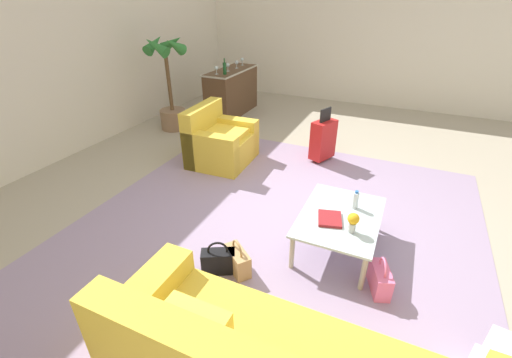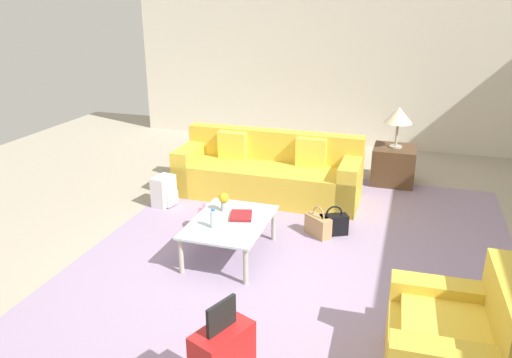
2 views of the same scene
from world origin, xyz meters
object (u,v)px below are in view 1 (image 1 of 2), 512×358
at_px(wine_glass_left_of_centre, 228,66).
at_px(water_bottle, 355,200).
at_px(wine_glass_right_of_centre, 237,63).
at_px(wine_bottle_green, 225,68).
at_px(coffee_table_book, 330,219).
at_px(wine_glass_leftmost, 216,68).
at_px(suitcase_red, 323,139).
at_px(wine_glass_rightmost, 242,60).
at_px(bar_console, 232,91).
at_px(handbag_tan, 238,260).
at_px(handbag_black, 218,261).
at_px(handbag_pink, 380,279).
at_px(flower_vase, 353,221).
at_px(coffee_table, 340,219).
at_px(armchair, 218,143).
at_px(potted_palm, 169,87).

bearing_deg(wine_glass_left_of_centre, water_bottle, -134.58).
height_order(wine_glass_right_of_centre, wine_bottle_green, wine_bottle_green).
bearing_deg(coffee_table_book, wine_bottle_green, 27.09).
bearing_deg(wine_glass_leftmost, coffee_table_book, -135.44).
height_order(coffee_table_book, suitcase_red, suitcase_red).
bearing_deg(wine_glass_left_of_centre, wine_glass_rightmost, 1.02).
relative_size(bar_console, wine_glass_leftmost, 9.66).
relative_size(coffee_table_book, wine_glass_leftmost, 1.73).
height_order(handbag_tan, handbag_black, same).
xyz_separation_m(water_bottle, handbag_black, (-1.03, 1.05, -0.37)).
xyz_separation_m(suitcase_red, handbag_tan, (-2.74, 0.09, -0.23)).
relative_size(suitcase_red, handbag_tan, 2.37).
bearing_deg(wine_glass_right_of_centre, handbag_pink, -139.22).
bearing_deg(coffee_table_book, handbag_tan, 115.68).
bearing_deg(wine_glass_rightmost, wine_glass_left_of_centre, -178.98).
xyz_separation_m(wine_glass_leftmost, handbag_tan, (-3.73, -2.35, -0.92)).
distance_m(coffee_table_book, handbag_black, 1.16).
xyz_separation_m(coffee_table_book, bar_console, (3.62, 3.02, 0.06)).
height_order(water_bottle, bar_console, bar_console).
xyz_separation_m(flower_vase, suitcase_red, (2.22, 0.85, -0.17)).
xyz_separation_m(wine_glass_leftmost, handbag_black, (-3.82, -2.19, -0.92)).
relative_size(coffee_table_book, handbag_black, 0.75).
bearing_deg(water_bottle, flower_vase, -173.21).
xyz_separation_m(coffee_table, wine_glass_rightmost, (4.01, 3.09, 0.68)).
bearing_deg(coffee_table, flower_vase, -145.71).
distance_m(armchair, wine_bottle_green, 2.08).
distance_m(flower_vase, wine_glass_leftmost, 4.63).
height_order(water_bottle, wine_glass_rightmost, wine_glass_rightmost).
xyz_separation_m(handbag_pink, potted_palm, (2.63, 4.18, 0.68)).
xyz_separation_m(bar_console, wine_glass_rightmost, (0.51, -0.01, 0.56)).
bearing_deg(handbag_tan, wine_bottle_green, 30.16).
height_order(wine_bottle_green, handbag_black, wine_bottle_green).
relative_size(wine_glass_right_of_centre, handbag_black, 0.43).
height_order(armchair, coffee_table_book, armchair).
relative_size(water_bottle, wine_glass_leftmost, 1.32).
relative_size(water_bottle, suitcase_red, 0.24).
distance_m(water_bottle, wine_glass_rightmost, 5.00).
height_order(wine_glass_leftmost, handbag_black, wine_glass_leftmost).
relative_size(bar_console, potted_palm, 0.86).
bearing_deg(potted_palm, coffee_table_book, -122.66).
bearing_deg(wine_glass_left_of_centre, coffee_table, -137.27).
xyz_separation_m(wine_glass_left_of_centre, handbag_pink, (-3.76, -3.56, -0.92)).
bearing_deg(water_bottle, wine_bottle_green, 47.32).
height_order(armchair, coffee_table, armchair).
relative_size(coffee_table_book, wine_glass_rightmost, 1.73).
bearing_deg(coffee_table_book, bar_console, 24.36).
xyz_separation_m(wine_glass_leftmost, handbag_pink, (-3.42, -3.63, -0.92)).
bearing_deg(coffee_table_book, wine_glass_rightmost, 20.61).
relative_size(suitcase_red, handbag_pink, 2.37).
relative_size(armchair, handbag_pink, 2.77).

